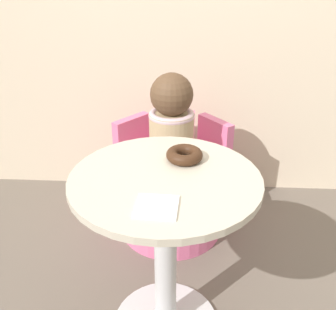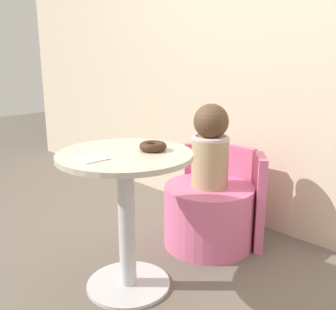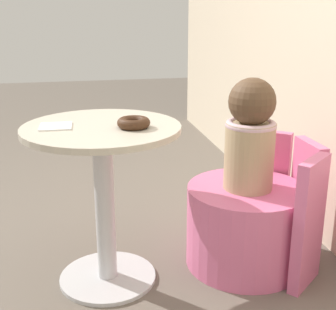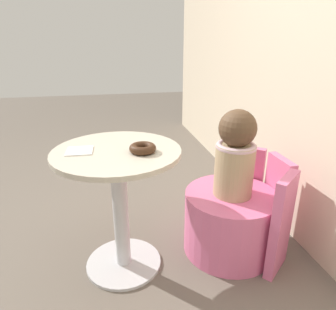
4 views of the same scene
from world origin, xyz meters
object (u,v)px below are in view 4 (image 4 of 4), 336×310
Objects in this scene: tub_chair at (230,222)px; donut at (143,148)px; child_figure at (235,154)px; round_table at (118,189)px.

donut is at bearing -82.18° from tub_chair.
child_figure reaches higher than tub_chair.
donut is (0.07, -0.52, 0.10)m from child_figure.
donut is at bearing -82.18° from child_figure.
round_table is 1.42× the size of child_figure.
child_figure is at bearing 97.82° from donut.
child_figure is 0.53m from donut.
child_figure is at bearing 90.93° from round_table.
tub_chair is at bearing 0.00° from child_figure.
tub_chair is 4.14× the size of donut.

